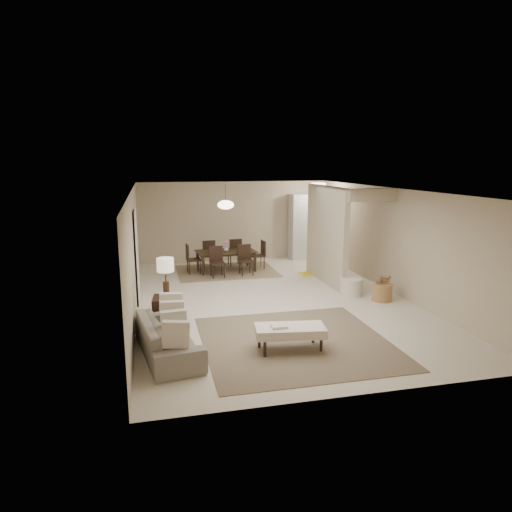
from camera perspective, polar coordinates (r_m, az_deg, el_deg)
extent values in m
plane|color=beige|center=(10.53, 1.96, -5.46)|extent=(9.00, 9.00, 0.00)
plane|color=white|center=(10.08, 2.05, 8.26)|extent=(9.00, 9.00, 0.00)
plane|color=#C5B395|center=(14.57, -2.66, 4.37)|extent=(6.00, 0.00, 6.00)
plane|color=#C5B395|center=(9.88, -15.03, 0.49)|extent=(0.00, 9.00, 9.00)
plane|color=#C5B395|center=(11.38, 16.75, 1.82)|extent=(0.00, 9.00, 9.00)
cube|color=#C5B395|center=(11.97, 8.77, 2.65)|extent=(0.15, 2.50, 2.50)
cube|color=black|center=(10.51, -14.72, -0.12)|extent=(0.04, 0.90, 2.04)
cube|color=silver|center=(14.87, 6.55, 3.68)|extent=(1.20, 0.55, 2.10)
cylinder|color=white|center=(13.83, 7.83, 8.92)|extent=(0.44, 0.44, 0.05)
cube|color=brown|center=(8.17, 4.97, -10.62)|extent=(3.20, 3.20, 0.01)
imported|color=gray|center=(7.70, -10.99, -9.91)|extent=(2.12, 1.10, 0.59)
cube|color=white|center=(7.72, 4.29, -9.31)|extent=(1.22, 0.69, 0.15)
cylinder|color=black|center=(7.51, 1.12, -11.63)|extent=(0.05, 0.05, 0.26)
cylinder|color=black|center=(7.78, 8.15, -10.87)|extent=(0.05, 0.05, 0.26)
cylinder|color=black|center=(7.85, 0.41, -10.55)|extent=(0.05, 0.05, 0.26)
cylinder|color=black|center=(8.12, 7.15, -9.88)|extent=(0.05, 0.05, 0.26)
cube|color=black|center=(8.99, -11.05, -6.80)|extent=(0.57, 0.57, 0.57)
cylinder|color=#4C3320|center=(8.86, -11.16, -4.12)|extent=(0.12, 0.12, 0.30)
cylinder|color=#4C3320|center=(8.79, -11.23, -2.36)|extent=(0.03, 0.03, 0.26)
cylinder|color=#F6E4C3|center=(8.74, -11.28, -1.09)|extent=(0.32, 0.32, 0.26)
cylinder|color=white|center=(11.03, 11.83, -3.81)|extent=(0.52, 0.52, 0.41)
cylinder|color=#9C693E|center=(10.78, 15.45, -4.40)|extent=(0.49, 0.49, 0.39)
cube|color=brown|center=(13.22, -3.71, -1.88)|extent=(2.80, 2.10, 0.01)
imported|color=black|center=(13.15, -3.72, -0.66)|extent=(1.75, 1.06, 0.59)
imported|color=silver|center=(13.08, -3.74, 0.90)|extent=(0.17, 0.17, 0.14)
cube|color=yellow|center=(13.01, 7.54, -2.18)|extent=(0.90, 0.56, 0.01)
cylinder|color=#4C3320|center=(12.88, -3.84, 7.87)|extent=(0.02, 0.02, 0.50)
ellipsoid|color=#FFEAC6|center=(12.90, -3.82, 6.41)|extent=(0.46, 0.46, 0.25)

